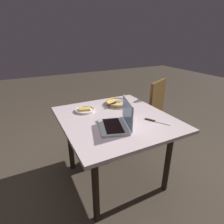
{
  "coord_description": "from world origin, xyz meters",
  "views": [
    {
      "loc": [
        -0.76,
        -1.41,
        1.47
      ],
      "look_at": [
        -0.06,
        -0.05,
        0.83
      ],
      "focal_mm": 29.26,
      "sensor_mm": 36.0,
      "label": 1
    }
  ],
  "objects_px": {
    "pizza_tray": "(118,103)",
    "dining_table": "(115,126)",
    "table_knife": "(155,121)",
    "chair_near": "(149,108)",
    "laptop": "(117,122)",
    "pizza_plate": "(85,110)"
  },
  "relations": [
    {
      "from": "pizza_tray",
      "to": "dining_table",
      "type": "bearing_deg",
      "value": -122.16
    },
    {
      "from": "pizza_plate",
      "to": "pizza_tray",
      "type": "relative_size",
      "value": 0.65
    },
    {
      "from": "pizza_plate",
      "to": "pizza_tray",
      "type": "height_order",
      "value": "pizza_tray"
    },
    {
      "from": "pizza_plate",
      "to": "table_knife",
      "type": "distance_m",
      "value": 0.72
    },
    {
      "from": "dining_table",
      "to": "chair_near",
      "type": "xyz_separation_m",
      "value": [
        0.76,
        0.45,
        -0.11
      ]
    },
    {
      "from": "pizza_plate",
      "to": "table_knife",
      "type": "height_order",
      "value": "pizza_plate"
    },
    {
      "from": "dining_table",
      "to": "chair_near",
      "type": "distance_m",
      "value": 0.89
    },
    {
      "from": "dining_table",
      "to": "laptop",
      "type": "distance_m",
      "value": 0.25
    },
    {
      "from": "pizza_tray",
      "to": "laptop",
      "type": "bearing_deg",
      "value": -118.94
    },
    {
      "from": "laptop",
      "to": "pizza_plate",
      "type": "bearing_deg",
      "value": 105.84
    },
    {
      "from": "pizza_tray",
      "to": "table_knife",
      "type": "distance_m",
      "value": 0.55
    },
    {
      "from": "laptop",
      "to": "pizza_tray",
      "type": "distance_m",
      "value": 0.56
    },
    {
      "from": "dining_table",
      "to": "pizza_tray",
      "type": "height_order",
      "value": "pizza_tray"
    },
    {
      "from": "laptop",
      "to": "dining_table",
      "type": "bearing_deg",
      "value": 66.62
    },
    {
      "from": "laptop",
      "to": "pizza_plate",
      "type": "xyz_separation_m",
      "value": [
        -0.13,
        0.47,
        -0.04
      ]
    },
    {
      "from": "table_knife",
      "to": "chair_near",
      "type": "xyz_separation_m",
      "value": [
        0.49,
        0.7,
        -0.21
      ]
    },
    {
      "from": "dining_table",
      "to": "pizza_plate",
      "type": "height_order",
      "value": "pizza_plate"
    },
    {
      "from": "laptop",
      "to": "table_knife",
      "type": "xyz_separation_m",
      "value": [
        0.36,
        -0.06,
        -0.05
      ]
    },
    {
      "from": "dining_table",
      "to": "chair_near",
      "type": "bearing_deg",
      "value": 30.58
    },
    {
      "from": "dining_table",
      "to": "table_knife",
      "type": "distance_m",
      "value": 0.38
    },
    {
      "from": "pizza_tray",
      "to": "chair_near",
      "type": "bearing_deg",
      "value": 14.86
    },
    {
      "from": "pizza_plate",
      "to": "chair_near",
      "type": "height_order",
      "value": "chair_near"
    }
  ]
}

